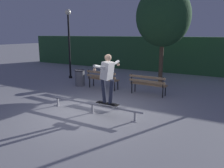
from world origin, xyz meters
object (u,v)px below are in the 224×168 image
(park_bench_leftmost, at_px, (102,78))
(park_bench_left_center, at_px, (148,83))
(grind_rail, at_px, (93,105))
(skateboarder, at_px, (107,75))
(skateboard, at_px, (107,104))
(trash_can, at_px, (80,78))
(tree_behind_benches, at_px, (163,17))
(lamp_post_left, at_px, (69,35))

(park_bench_leftmost, height_order, park_bench_left_center, same)
(grind_rail, xyz_separation_m, park_bench_leftmost, (-1.46, 2.95, 0.29))
(grind_rail, bearing_deg, skateboarder, -0.01)
(skateboard, relative_size, trash_can, 0.99)
(grind_rail, height_order, trash_can, trash_can)
(skateboard, distance_m, tree_behind_benches, 6.54)
(park_bench_leftmost, bearing_deg, park_bench_left_center, 0.00)
(grind_rail, relative_size, lamp_post_left, 0.93)
(lamp_post_left, xyz_separation_m, trash_can, (1.72, -1.33, -2.07))
(park_bench_left_center, bearing_deg, park_bench_leftmost, 180.00)
(skateboarder, bearing_deg, skateboard, 177.45)
(skateboard, height_order, park_bench_leftmost, park_bench_leftmost)
(grind_rail, distance_m, skateboard, 0.59)
(skateboarder, relative_size, lamp_post_left, 0.40)
(grind_rail, relative_size, skateboarder, 2.31)
(grind_rail, bearing_deg, park_bench_left_center, 74.82)
(lamp_post_left, bearing_deg, park_bench_left_center, -14.14)
(park_bench_leftmost, bearing_deg, tree_behind_benches, 56.11)
(skateboard, distance_m, trash_can, 4.49)
(skateboard, bearing_deg, lamp_post_left, 139.83)
(park_bench_left_center, bearing_deg, lamp_post_left, 165.86)
(grind_rail, xyz_separation_m, trash_can, (-2.80, 2.96, 0.17))
(park_bench_left_center, bearing_deg, skateboarder, -94.38)
(tree_behind_benches, xyz_separation_m, lamp_post_left, (-4.97, -1.51, -0.93))
(skateboarder, relative_size, tree_behind_benches, 0.32)
(skateboarder, height_order, lamp_post_left, lamp_post_left)
(park_bench_left_center, distance_m, trash_can, 3.60)
(skateboard, distance_m, park_bench_left_center, 2.97)
(park_bench_left_center, distance_m, lamp_post_left, 5.82)
(skateboard, xyz_separation_m, skateboarder, (0.00, -0.00, 0.94))
(tree_behind_benches, height_order, lamp_post_left, tree_behind_benches)
(grind_rail, xyz_separation_m, skateboarder, (0.57, -0.00, 1.09))
(lamp_post_left, bearing_deg, grind_rail, -43.57)
(skateboarder, xyz_separation_m, lamp_post_left, (-5.09, 4.29, 1.15))
(skateboarder, bearing_deg, tree_behind_benches, 91.17)
(park_bench_left_center, bearing_deg, skateboard, -94.44)
(tree_behind_benches, bearing_deg, grind_rail, -94.49)
(skateboard, xyz_separation_m, park_bench_leftmost, (-2.03, 2.95, 0.14))
(grind_rail, distance_m, skateboarder, 1.23)
(park_bench_left_center, relative_size, tree_behind_benches, 0.33)
(grind_rail, relative_size, park_bench_left_center, 2.23)
(park_bench_left_center, distance_m, tree_behind_benches, 4.06)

